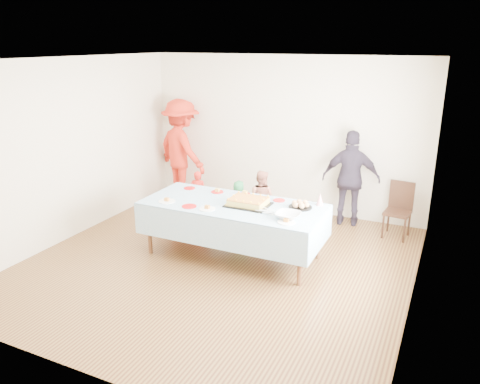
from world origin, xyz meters
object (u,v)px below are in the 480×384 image
object	(u,v)px
birthday_cake	(248,202)
dining_chair	(399,206)
adult_left	(182,150)
party_table	(233,207)

from	to	relation	value
birthday_cake	dining_chair	world-z (taller)	birthday_cake
birthday_cake	adult_left	xyz separation A→B (m)	(-2.21, 1.86, 0.12)
adult_left	dining_chair	bearing A→B (deg)	-158.26
party_table	birthday_cake	world-z (taller)	birthday_cake
party_table	birthday_cake	bearing A→B (deg)	7.25
adult_left	party_table	bearing A→B (deg)	160.39
dining_chair	adult_left	world-z (taller)	adult_left
party_table	adult_left	size ratio (longest dim) A/B	1.32
party_table	birthday_cake	size ratio (longest dim) A/B	4.37
party_table	adult_left	xyz separation A→B (m)	(-1.99, 1.89, 0.23)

